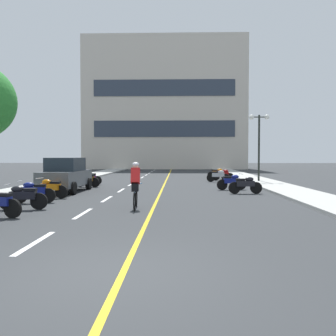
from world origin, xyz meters
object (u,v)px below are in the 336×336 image
(street_lamp_mid, at_px, (259,132))
(motorcycle_4, at_px, (50,188))
(motorcycle_6, at_px, (232,182))
(motorcycle_10, at_px, (223,174))
(motorcycle_8, at_px, (88,178))
(motorcycle_9, at_px, (218,176))
(motorcycle_3, at_px, (34,192))
(motorcycle_7, at_px, (87,179))
(motorcycle_5, at_px, (246,184))
(motorcycle_2, at_px, (23,197))
(cyclist_rider, at_px, (135,184))
(motorcycle_11, at_px, (218,173))
(parked_car_near, at_px, (66,175))

(street_lamp_mid, relative_size, motorcycle_4, 2.83)
(motorcycle_6, relative_size, motorcycle_10, 1.02)
(motorcycle_8, bearing_deg, motorcycle_10, 26.49)
(motorcycle_10, bearing_deg, motorcycle_9, -109.62)
(motorcycle_10, bearing_deg, motorcycle_3, -124.65)
(street_lamp_mid, height_order, motorcycle_10, street_lamp_mid)
(motorcycle_9, height_order, motorcycle_10, same)
(motorcycle_7, height_order, motorcycle_10, same)
(motorcycle_3, xyz_separation_m, motorcycle_7, (0.27, 7.49, 0.00))
(motorcycle_5, xyz_separation_m, motorcycle_6, (-0.38, 2.04, 0.00))
(motorcycle_7, height_order, motorcycle_8, same)
(street_lamp_mid, xyz_separation_m, motorcycle_2, (-11.35, -13.44, -3.17))
(street_lamp_mid, relative_size, motorcycle_5, 2.80)
(street_lamp_mid, distance_m, cyclist_rider, 15.27)
(motorcycle_11, bearing_deg, motorcycle_2, -116.84)
(motorcycle_6, height_order, motorcycle_11, same)
(motorcycle_3, relative_size, cyclist_rider, 0.96)
(motorcycle_2, xyz_separation_m, motorcycle_5, (8.94, 5.64, 0.00))
(motorcycle_2, height_order, motorcycle_4, same)
(motorcycle_5, xyz_separation_m, cyclist_rider, (-4.97, -5.28, 0.41))
(motorcycle_3, height_order, motorcycle_11, same)
(motorcycle_5, distance_m, motorcycle_6, 2.07)
(parked_car_near, height_order, motorcycle_2, parked_car_near)
(motorcycle_6, distance_m, motorcycle_9, 6.16)
(motorcycle_4, height_order, motorcycle_11, same)
(street_lamp_mid, xyz_separation_m, motorcycle_4, (-11.62, -9.95, -3.17))
(parked_car_near, bearing_deg, motorcycle_6, 8.01)
(motorcycle_7, xyz_separation_m, cyclist_rider, (4.03, -8.90, 0.41))
(motorcycle_3, xyz_separation_m, motorcycle_9, (8.83, 12.06, 0.00))
(motorcycle_10, bearing_deg, motorcycle_8, -153.51)
(motorcycle_5, bearing_deg, motorcycle_7, 158.09)
(motorcycle_9, height_order, cyclist_rider, cyclist_rider)
(cyclist_rider, bearing_deg, street_lamp_mid, 60.55)
(motorcycle_2, relative_size, motorcycle_9, 1.01)
(motorcycle_2, distance_m, motorcycle_10, 17.79)
(motorcycle_4, bearing_deg, motorcycle_6, 25.40)
(parked_car_near, distance_m, motorcycle_11, 14.49)
(street_lamp_mid, relative_size, motorcycle_2, 2.80)
(motorcycle_6, bearing_deg, motorcycle_5, -79.29)
(motorcycle_3, relative_size, motorcycle_8, 1.03)
(parked_car_near, relative_size, motorcycle_5, 2.49)
(motorcycle_2, bearing_deg, motorcycle_8, 91.77)
(street_lamp_mid, distance_m, motorcycle_4, 15.63)
(motorcycle_6, height_order, motorcycle_10, same)
(motorcycle_10, bearing_deg, motorcycle_4, -128.15)
(cyclist_rider, bearing_deg, motorcycle_9, 71.42)
(street_lamp_mid, bearing_deg, motorcycle_2, -130.19)
(motorcycle_2, bearing_deg, motorcycle_7, 90.38)
(street_lamp_mid, bearing_deg, motorcycle_6, -115.92)
(motorcycle_4, bearing_deg, motorcycle_8, 90.48)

